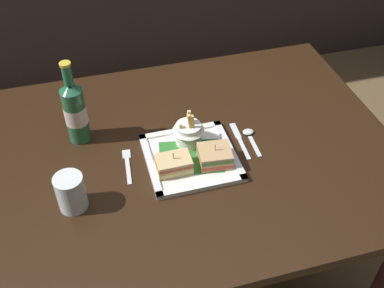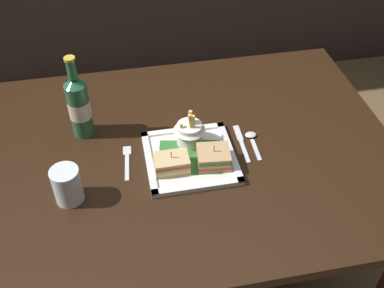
% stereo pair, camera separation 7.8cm
% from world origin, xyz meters
% --- Properties ---
extents(ground_plane, '(6.00, 6.00, 0.00)m').
position_xyz_m(ground_plane, '(0.00, 0.00, 0.00)').
color(ground_plane, brown).
extents(dining_table, '(1.22, 0.94, 0.74)m').
position_xyz_m(dining_table, '(0.00, 0.00, 0.60)').
color(dining_table, black).
rests_on(dining_table, ground_plane).
extents(square_plate, '(0.26, 0.26, 0.02)m').
position_xyz_m(square_plate, '(-0.02, -0.04, 0.74)').
color(square_plate, white).
rests_on(square_plate, dining_table).
extents(sandwich_half_left, '(0.10, 0.07, 0.07)m').
position_xyz_m(sandwich_half_left, '(-0.08, -0.08, 0.77)').
color(sandwich_half_left, tan).
rests_on(sandwich_half_left, square_plate).
extents(sandwich_half_right, '(0.10, 0.09, 0.07)m').
position_xyz_m(sandwich_half_right, '(0.04, -0.08, 0.77)').
color(sandwich_half_right, tan).
rests_on(sandwich_half_right, square_plate).
extents(fries_cup, '(0.09, 0.09, 0.12)m').
position_xyz_m(fries_cup, '(-0.01, 0.02, 0.80)').
color(fries_cup, white).
rests_on(fries_cup, square_plate).
extents(beer_bottle, '(0.07, 0.07, 0.27)m').
position_xyz_m(beer_bottle, '(-0.32, 0.14, 0.84)').
color(beer_bottle, '#285E37').
rests_on(beer_bottle, dining_table).
extents(water_glass, '(0.08, 0.08, 0.10)m').
position_xyz_m(water_glass, '(-0.36, -0.13, 0.78)').
color(water_glass, silver).
rests_on(water_glass, dining_table).
extents(fork, '(0.03, 0.14, 0.00)m').
position_xyz_m(fork, '(-0.20, -0.01, 0.74)').
color(fork, silver).
rests_on(fork, dining_table).
extents(knife, '(0.02, 0.17, 0.00)m').
position_xyz_m(knife, '(0.15, 0.00, 0.74)').
color(knife, silver).
rests_on(knife, dining_table).
extents(spoon, '(0.03, 0.12, 0.01)m').
position_xyz_m(spoon, '(0.18, 0.01, 0.74)').
color(spoon, silver).
rests_on(spoon, dining_table).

